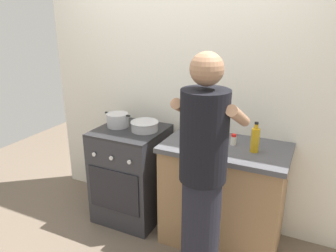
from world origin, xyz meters
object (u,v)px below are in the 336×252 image
at_px(pot, 118,120).
at_px(person, 203,184).
at_px(stove_range, 132,173).
at_px(mixing_bowl, 145,125).
at_px(utensil_crock, 209,125).
at_px(oil_bottle, 255,140).
at_px(spice_bottle, 233,140).

bearing_deg(pot, person, -29.95).
height_order(stove_range, mixing_bowl, mixing_bowl).
bearing_deg(pot, utensil_crock, 10.54).
distance_m(stove_range, person, 1.17).
distance_m(stove_range, mixing_bowl, 0.52).
distance_m(oil_bottle, person, 0.62).
relative_size(pot, mixing_bowl, 1.05).
height_order(stove_range, person, person).
xyz_separation_m(spice_bottle, oil_bottle, (0.18, -0.06, 0.06)).
xyz_separation_m(utensil_crock, oil_bottle, (0.43, -0.19, 0.01)).
xyz_separation_m(pot, utensil_crock, (0.83, 0.15, 0.03)).
distance_m(utensil_crock, spice_bottle, 0.29).
height_order(stove_range, pot, pot).
bearing_deg(person, mixing_bowl, 141.45).
bearing_deg(utensil_crock, oil_bottle, -24.07).
bearing_deg(mixing_bowl, stove_range, -168.82).
distance_m(utensil_crock, oil_bottle, 0.48).
bearing_deg(utensil_crock, person, -73.56).
height_order(mixing_bowl, person, person).
height_order(utensil_crock, oil_bottle, utensil_crock).
bearing_deg(mixing_bowl, spice_bottle, 1.09).
relative_size(mixing_bowl, oil_bottle, 1.07).
bearing_deg(stove_range, spice_bottle, 2.60).
xyz_separation_m(stove_range, utensil_crock, (0.69, 0.17, 0.54)).
xyz_separation_m(utensil_crock, spice_bottle, (0.26, -0.13, -0.05)).
relative_size(mixing_bowl, spice_bottle, 2.83).
bearing_deg(utensil_crock, stove_range, -166.01).
bearing_deg(spice_bottle, person, -92.70).
bearing_deg(person, pot, 150.05).
distance_m(utensil_crock, person, 0.81).
height_order(stove_range, spice_bottle, spice_bottle).
bearing_deg(pot, stove_range, -7.14).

